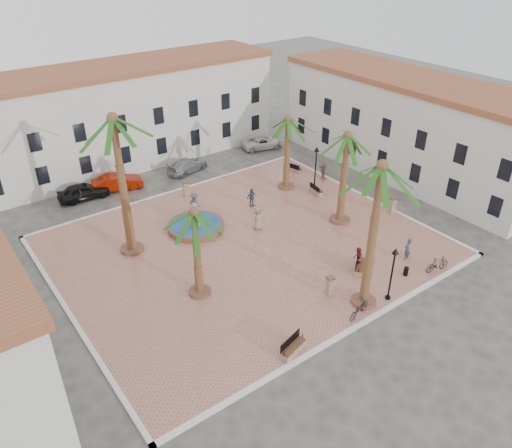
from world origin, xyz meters
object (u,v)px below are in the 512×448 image
Objects in this scene: fountain at (196,225)px; car_black at (83,191)px; palm_s at (380,181)px; bench_e at (316,191)px; bench_se at (359,266)px; bollard_e at (392,205)px; palm_sw at (195,223)px; bench_ne at (294,169)px; bollard_n at (186,189)px; pedestrian_east at (323,170)px; cyclist_b at (358,258)px; pedestrian_fountain_b at (252,197)px; lamppost_e at (316,161)px; palm_ne at (288,128)px; car_red at (117,182)px; bench_s at (293,348)px; bicycle_b at (437,264)px; palm_e at (347,146)px; palm_nw at (115,133)px; litter_bin at (406,271)px; bicycle_a at (359,309)px; car_silver at (188,165)px; cyclist_a at (408,249)px; pedestrian_north at (195,203)px; car_white at (263,143)px; lamppost_s at (393,265)px; bollard_se at (330,285)px.

fountain is 1.02× the size of car_black.
bench_e is at bearing 58.88° from palm_s.
bollard_e is at bearing -10.82° from bench_se.
palm_sw is at bearing -118.84° from fountain.
bench_ne reaches higher than bench_e.
bollard_n is 12.84m from pedestrian_east.
cyclist_b is (-6.79, -14.68, 0.57)m from bench_ne.
bench_se is (2.33, 2.56, -8.10)m from palm_s.
pedestrian_fountain_b reaches higher than bench_e.
palm_s reaches higher than lamppost_e.
car_red is (-12.25, 8.88, -5.04)m from palm_ne.
bicycle_b is (12.77, -0.02, 0.28)m from bench_s.
palm_s is 1.28× the size of palm_e.
litter_bin is at bearing -45.49° from palm_nw.
bicycle_b is at bearing -86.99° from palm_e.
palm_s is at bearing -71.67° from bicycle_a.
car_silver is (-4.85, 15.77, -5.87)m from palm_e.
pedestrian_north reaches higher than cyclist_a.
cyclist_a reaches higher than car_silver.
bollard_e is at bearing -1.37° from palm_sw.
pedestrian_east is 0.39× the size of car_red.
cyclist_b is (-5.72, -10.61, -1.96)m from lamppost_e.
car_silver is (-5.32, 24.58, -0.07)m from bicycle_b.
bollard_n is 8.84m from car_black.
litter_bin is at bearing -133.46° from bollard_e.
car_white is at bearing 22.98° from bollard_n.
bench_s is at bearing 163.26° from bench_se.
bench_se is at bearing -107.54° from palm_ne.
fountain is 11.52m from car_black.
palm_s is at bearing -126.37° from palm_e.
cyclist_b reaches higher than car_black.
lamppost_s reaches higher than cyclist_a.
lamppost_s reaches higher than bicycle_b.
palm_s reaches higher than car_black.
bench_e is at bearing 29.01° from bench_s.
litter_bin is at bearing -84.95° from bench_se.
pedestrian_east is at bearing 23.27° from palm_sw.
palm_nw is 1.53× the size of palm_ne.
bench_se is 12.52m from lamppost_e.
pedestrian_east reaches higher than bicycle_b.
lamppost_e is at bearing -119.50° from pedestrian_north.
bollard_e is at bearing 39.19° from lamppost_s.
pedestrian_fountain_b is (-5.96, 1.48, 0.58)m from bench_e.
palm_s is at bearing 171.51° from car_white.
palm_ne is at bearing 113.68° from bollard_e.
lamppost_s reaches higher than bollard_se.
palm_sw is 4.28× the size of bollard_n.
pedestrian_east reaches higher than car_red.
cyclist_a is at bearing 155.64° from bench_ne.
bollard_se is at bearing -119.14° from palm_ne.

